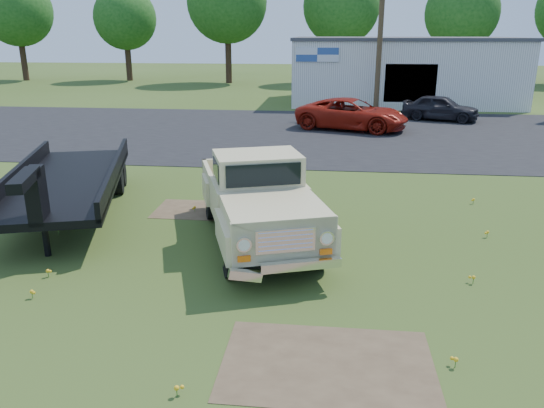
{
  "coord_description": "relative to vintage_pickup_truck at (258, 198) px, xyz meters",
  "views": [
    {
      "loc": [
        1.43,
        -9.47,
        4.49
      ],
      "look_at": [
        0.26,
        1.0,
        1.05
      ],
      "focal_mm": 35.0,
      "sensor_mm": 36.0,
      "label": 1
    }
  ],
  "objects": [
    {
      "name": "ground",
      "position": [
        0.11,
        -1.55,
        -1.01
      ],
      "size": [
        140.0,
        140.0,
        0.0
      ],
      "primitive_type": "plane",
      "color": "#344A18",
      "rests_on": "ground"
    },
    {
      "name": "asphalt_lot",
      "position": [
        0.11,
        13.45,
        -1.01
      ],
      "size": [
        90.0,
        14.0,
        0.02
      ],
      "primitive_type": "cube",
      "color": "black",
      "rests_on": "ground"
    },
    {
      "name": "dirt_patch_a",
      "position": [
        1.61,
        -4.55,
        -1.01
      ],
      "size": [
        3.0,
        2.0,
        0.01
      ],
      "primitive_type": "cube",
      "color": "brown",
      "rests_on": "ground"
    },
    {
      "name": "dirt_patch_b",
      "position": [
        -1.89,
        1.95,
        -1.01
      ],
      "size": [
        2.2,
        1.6,
        0.01
      ],
      "primitive_type": "cube",
      "color": "brown",
      "rests_on": "ground"
    },
    {
      "name": "commercial_building",
      "position": [
        6.11,
        25.44,
        1.09
      ],
      "size": [
        14.2,
        8.2,
        4.15
      ],
      "color": "#BABAB5",
      "rests_on": "ground"
    },
    {
      "name": "utility_pole_mid",
      "position": [
        4.11,
        20.45,
        3.59
      ],
      "size": [
        1.6,
        0.3,
        9.0
      ],
      "color": "#43321F",
      "rests_on": "ground"
    },
    {
      "name": "treeline_a",
      "position": [
        -27.89,
        38.45,
        5.29
      ],
      "size": [
        6.4,
        6.4,
        9.52
      ],
      "color": "#342217",
      "rests_on": "ground"
    },
    {
      "name": "treeline_b",
      "position": [
        -17.89,
        39.45,
        4.66
      ],
      "size": [
        5.76,
        5.76,
        8.57
      ],
      "color": "#342217",
      "rests_on": "ground"
    },
    {
      "name": "treeline_c",
      "position": [
        -7.89,
        37.95,
        5.93
      ],
      "size": [
        7.04,
        7.04,
        10.47
      ],
      "color": "#342217",
      "rests_on": "ground"
    },
    {
      "name": "treeline_d",
      "position": [
        2.11,
        38.95,
        5.61
      ],
      "size": [
        6.72,
        6.72,
        10.0
      ],
      "color": "#342217",
      "rests_on": "ground"
    },
    {
      "name": "treeline_e",
      "position": [
        12.11,
        37.45,
        4.97
      ],
      "size": [
        6.08,
        6.08,
        9.04
      ],
      "color": "#342217",
      "rests_on": "ground"
    },
    {
      "name": "vintage_pickup_truck",
      "position": [
        0.0,
        0.0,
        0.0
      ],
      "size": [
        3.83,
        5.96,
        2.02
      ],
      "primitive_type": null,
      "rotation": [
        0.0,
        0.0,
        0.33
      ],
      "color": "#C7BE85",
      "rests_on": "ground"
    },
    {
      "name": "flatbed_trailer",
      "position": [
        -5.07,
        1.33,
        -0.0
      ],
      "size": [
        4.45,
        7.77,
        2.01
      ],
      "primitive_type": null,
      "rotation": [
        0.0,
        0.0,
        0.29
      ],
      "color": "black",
      "rests_on": "ground"
    },
    {
      "name": "red_pickup",
      "position": [
        2.53,
        14.59,
        -0.28
      ],
      "size": [
        5.73,
        3.89,
        1.46
      ],
      "primitive_type": "imported",
      "rotation": [
        0.0,
        0.0,
        1.26
      ],
      "color": "maroon",
      "rests_on": "ground"
    },
    {
      "name": "dark_sedan",
      "position": [
        7.26,
        17.88,
        -0.35
      ],
      "size": [
        4.2,
        2.83,
        1.33
      ],
      "primitive_type": "imported",
      "rotation": [
        0.0,
        0.0,
        1.21
      ],
      "color": "black",
      "rests_on": "ground"
    }
  ]
}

